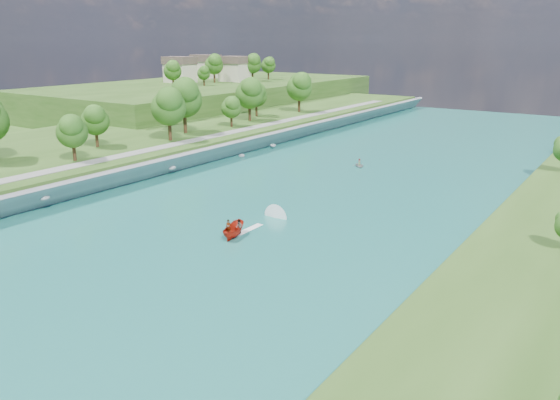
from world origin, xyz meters
The scene contains 11 objects.
ground centered at (0.00, 0.00, 0.00)m, with size 260.00×260.00×0.00m, color #2D5119.
river_water centered at (0.00, 20.00, 0.05)m, with size 55.00×240.00×0.10m, color #1A6454.
berm_west centered at (-50.00, 20.00, 1.75)m, with size 45.00×240.00×3.50m, color #2D5119.
ridge_west centered at (-82.50, 95.00, 4.50)m, with size 60.00×120.00×9.00m, color #2D5119.
riprap_bank centered at (-25.85, 19.23, 1.80)m, with size 3.65×236.00×4.14m.
riverside_path centered at (-32.50, 20.00, 3.55)m, with size 3.00×200.00×0.10m, color gray.
ridge_houses centered at (-88.67, 100.00, 13.31)m, with size 29.50×29.50×8.40m.
trees_west centered at (-42.36, 4.44, 9.56)m, with size 18.16×156.53×13.83m.
trees_ridge centered at (-76.10, 96.16, 14.03)m, with size 13.11×51.35×10.95m.
motorboat centered at (3.06, 1.88, 0.89)m, with size 3.60×19.24×2.18m.
raft centered at (-1.22, 43.19, 0.45)m, with size 3.41×3.59×1.53m.
Camera 1 is at (42.45, -47.16, 22.96)m, focal length 35.00 mm.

